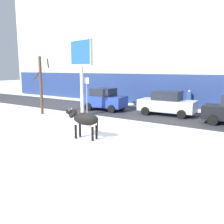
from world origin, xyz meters
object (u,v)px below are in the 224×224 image
car_blue_hatchback (105,99)px  street_sign (87,93)px  bare_tree_right_lot (41,84)px  pedestrian_near_billboard (189,100)px  cow_black (85,119)px  billboard (81,57)px  car_silver_sedan (167,103)px

car_blue_hatchback → street_sign: 2.63m
bare_tree_right_lot → street_sign: 3.63m
pedestrian_near_billboard → street_sign: 8.55m
cow_black → pedestrian_near_billboard: size_ratio=1.12×
car_blue_hatchback → bare_tree_right_lot: 5.30m
billboard → bare_tree_right_lot: billboard is taller
pedestrian_near_billboard → street_sign: street_sign is taller
pedestrian_near_billboard → bare_tree_right_lot: (-8.99, -7.83, 1.45)m
pedestrian_near_billboard → billboard: bearing=-132.8°
car_silver_sedan → cow_black: bearing=-96.4°
car_blue_hatchback → street_sign: (0.15, -2.51, 0.74)m
car_blue_hatchback → billboard: bearing=-91.7°
pedestrian_near_billboard → bare_tree_right_lot: 12.01m
billboard → car_silver_sedan: (5.28, 3.63, -3.41)m
cow_black → car_silver_sedan: car_silver_sedan is taller
street_sign → cow_black: bearing=-51.0°
bare_tree_right_lot → street_sign: size_ratio=1.56×
billboard → street_sign: size_ratio=1.97×
cow_black → street_sign: 6.57m
cow_black → street_sign: (-4.11, 5.08, 0.68)m
billboard → street_sign: billboard is taller
bare_tree_right_lot → pedestrian_near_billboard: bearing=41.0°
cow_black → car_blue_hatchback: 8.71m
cow_black → car_silver_sedan: size_ratio=0.45×
car_blue_hatchback → bare_tree_right_lot: size_ratio=0.82×
pedestrian_near_billboard → car_blue_hatchback: bearing=-148.0°
pedestrian_near_billboard → bare_tree_right_lot: bearing=-139.0°
car_blue_hatchback → bare_tree_right_lot: bare_tree_right_lot is taller
car_silver_sedan → street_sign: 6.10m
car_silver_sedan → pedestrian_near_billboard: 2.98m
car_blue_hatchback → street_sign: size_ratio=1.28×
billboard → street_sign: (0.23, 0.29, -2.64)m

